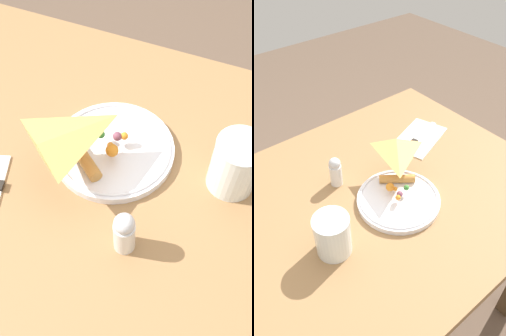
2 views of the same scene
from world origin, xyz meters
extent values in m
plane|color=brown|center=(0.00, 0.00, 0.00)|extent=(6.00, 6.00, 0.00)
cube|color=olive|center=(0.00, 0.00, 0.76)|extent=(1.03, 0.78, 0.03)
cube|color=#4C3823|center=(0.47, 0.34, 0.37)|extent=(0.06, 0.06, 0.74)
cylinder|color=white|center=(0.04, -0.06, 0.78)|extent=(0.23, 0.23, 0.02)
torus|color=white|center=(0.04, -0.06, 0.79)|extent=(0.22, 0.22, 0.01)
pyramid|color=#DBA351|center=(0.03, -0.07, 0.80)|extent=(0.18, 0.19, 0.02)
cylinder|color=#C68942|center=(0.08, -0.01, 0.80)|extent=(0.10, 0.08, 0.02)
sphere|color=orange|center=(0.04, -0.05, 0.81)|extent=(0.01, 0.01, 0.01)
sphere|color=orange|center=(0.03, -0.04, 0.82)|extent=(0.02, 0.02, 0.02)
sphere|color=#388433|center=(0.07, -0.07, 0.81)|extent=(0.02, 0.02, 0.02)
sphere|color=orange|center=(0.03, -0.08, 0.81)|extent=(0.01, 0.01, 0.01)
sphere|color=#7A4256|center=(0.04, -0.07, 0.81)|extent=(0.02, 0.02, 0.02)
cylinder|color=white|center=(-0.18, -0.08, 0.83)|extent=(0.09, 0.09, 0.11)
cylinder|color=white|center=(-0.18, -0.08, 0.80)|extent=(0.08, 0.08, 0.06)
torus|color=white|center=(-0.18, -0.08, 0.88)|extent=(0.09, 0.09, 0.00)
cube|color=white|center=(0.29, 0.11, 0.77)|extent=(0.23, 0.18, 0.00)
cube|color=black|center=(0.23, 0.10, 0.78)|extent=(0.08, 0.04, 0.01)
cube|color=silver|center=(0.33, 0.12, 0.78)|extent=(0.13, 0.05, 0.00)
ellipsoid|color=silver|center=(0.39, 0.14, 0.78)|extent=(0.02, 0.02, 0.00)
cylinder|color=silver|center=(-0.05, 0.11, 0.81)|extent=(0.04, 0.04, 0.07)
sphere|color=silver|center=(-0.05, 0.11, 0.85)|extent=(0.03, 0.03, 0.03)
camera|label=1|loc=(-0.16, 0.37, 1.42)|focal=45.00mm
camera|label=2|loc=(-0.39, -0.51, 1.46)|focal=35.00mm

